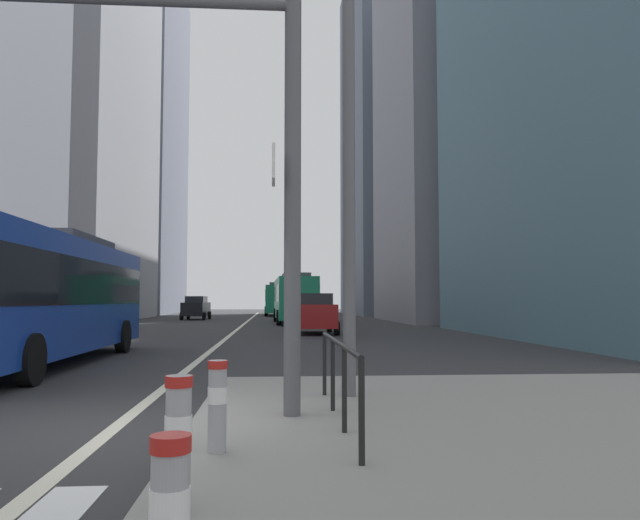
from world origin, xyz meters
TOP-DOWN VIEW (x-y plane):
  - ground_plane at (0.00, 20.00)m, footprint 160.00×160.00m
  - median_island at (5.50, -1.00)m, footprint 9.00×10.00m
  - lane_centre_line at (0.00, 30.00)m, footprint 0.20×80.00m
  - office_tower_left_mid at (-16.00, 43.66)m, footprint 12.74×21.68m
  - office_tower_left_far at (-16.00, 67.78)m, footprint 12.00×19.73m
  - office_tower_right_mid at (17.00, 38.69)m, footprint 12.01×16.35m
  - office_tower_right_far at (17.00, 61.78)m, footprint 12.52×20.64m
  - city_bus_blue_oncoming at (-3.82, 7.79)m, footprint 2.76×11.58m
  - city_bus_red_receding at (3.43, 34.98)m, footprint 2.91×10.86m
  - city_bus_red_distant at (2.43, 56.82)m, footprint 2.71×11.05m
  - car_oncoming_mid at (-4.48, 44.00)m, footprint 2.20×4.48m
  - car_receding_near at (3.97, 21.79)m, footprint 2.13×4.48m
  - traffic_signal_gantry at (0.16, -0.05)m, footprint 6.24×0.65m
  - street_lamp_post at (3.18, 1.51)m, footprint 5.50×0.32m
  - bollard_front at (1.52, -5.00)m, footprint 0.20×0.20m
  - bollard_left at (1.34, -3.57)m, footprint 0.20×0.20m
  - bollard_right at (1.46, -1.87)m, footprint 0.20×0.20m
  - pedestrian_railing at (2.80, -0.40)m, footprint 0.06×4.13m

SIDE VIEW (x-z plane):
  - ground_plane at x=0.00m, z-range 0.00..0.00m
  - lane_centre_line at x=0.00m, z-range 0.00..0.01m
  - median_island at x=5.50m, z-range 0.00..0.15m
  - bollard_front at x=1.52m, z-range 0.20..1.04m
  - bollard_right at x=1.46m, z-range 0.20..1.09m
  - bollard_left at x=1.34m, z-range 0.20..1.15m
  - pedestrian_railing at x=2.80m, z-range 0.38..1.36m
  - car_oncoming_mid at x=-4.48m, z-range 0.02..1.96m
  - car_receding_near at x=3.97m, z-range 0.02..1.96m
  - city_bus_red_receding at x=3.43m, z-range 0.14..3.54m
  - city_bus_red_distant at x=2.43m, z-range 0.14..3.54m
  - city_bus_blue_oncoming at x=-3.82m, z-range 0.14..3.54m
  - traffic_signal_gantry at x=0.16m, z-range 1.12..7.12m
  - street_lamp_post at x=3.18m, z-range 1.28..9.28m
  - office_tower_right_mid at x=17.00m, z-range 0.00..34.08m
  - office_tower_left_mid at x=-16.00m, z-range 0.00..34.44m
  - office_tower_right_far at x=17.00m, z-range 0.00..41.17m
  - office_tower_left_far at x=-16.00m, z-range 0.00..41.98m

